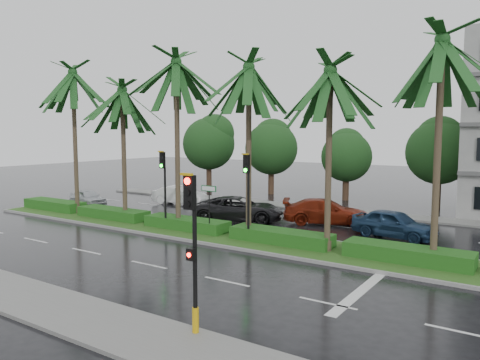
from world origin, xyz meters
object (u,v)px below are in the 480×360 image
Objects in this scene: street_sign at (209,198)px; car_darkgrey at (239,209)px; car_blue at (394,224)px; car_red at (326,211)px; signal_median_left at (164,178)px; car_silver at (88,197)px; car_white at (180,195)px; signal_near at (193,247)px.

street_sign is 5.02m from car_darkgrey.
car_red is at bearing 79.62° from car_blue.
street_sign is (3.00, 0.18, -0.87)m from signal_median_left.
car_red reaches higher than car_silver.
car_blue is (4.50, -1.59, -0.01)m from car_red.
car_red is (3.62, 6.91, -1.38)m from street_sign.
signal_median_left is at bearing 125.38° from car_blue.
signal_median_left is 1.02× the size of car_white.
car_silver is 13.03m from car_darkgrey.
street_sign reaches higher than car_silver.
signal_near is 25.16m from car_silver.
car_white is (-5.89, 8.09, -2.30)m from signal_median_left.
car_red reaches higher than car_blue.
signal_median_left is 12.61m from car_blue.
signal_median_left is 3.13m from street_sign.
car_darkgrey is (12.98, 1.15, 0.15)m from car_silver.
car_silver is 0.65× the size of car_darkgrey.
car_silver is 0.83× the size of car_blue.
car_white is at bearing 61.04° from car_red.
car_darkgrey reaches higher than car_red.
street_sign is 11.98m from car_white.
car_red is at bearing 46.98° from signal_median_left.
car_darkgrey is 1.27× the size of car_blue.
signal_near is at bearing -174.68° from car_darkgrey.
signal_median_left reaches higher than car_silver.
car_blue is at bearing -110.24° from car_darkgrey.
car_white is 17.20m from car_blue.
car_blue reaches higher than car_silver.
car_silver is 0.85× the size of car_white.
street_sign is (-7.00, 9.87, -0.38)m from signal_near.
street_sign is 0.61× the size of car_white.
car_silver is 0.70× the size of car_red.
car_white is 8.31m from car_darkgrey.
signal_near is 1.00× the size of car_blue.
car_silver is at bearing 119.01° from car_white.
street_sign is at bearing 127.96° from car_red.
signal_near is 1.68× the size of street_sign.
signal_near is 17.21m from car_red.
car_white is 0.77× the size of car_darkgrey.
car_red is (-3.38, 16.78, -1.75)m from signal_near.
car_red is (4.86, 2.24, -0.02)m from car_darkgrey.
car_darkgrey is at bearing 90.31° from car_red.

